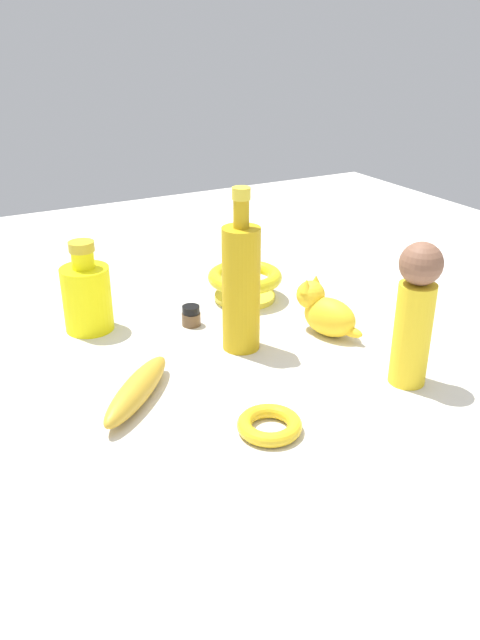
{
  "coord_description": "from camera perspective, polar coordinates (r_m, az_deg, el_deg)",
  "views": [
    {
      "loc": [
        0.42,
        0.78,
        0.48
      ],
      "look_at": [
        0.0,
        0.0,
        0.06
      ],
      "focal_mm": 35.61,
      "sensor_mm": 36.0,
      "label": 1
    }
  ],
  "objects": [
    {
      "name": "person_figure_adult",
      "position": [
        0.92,
        15.45,
        0.69
      ],
      "size": [
        0.07,
        0.07,
        0.22
      ],
      "color": "yellow",
      "rests_on": "ground"
    },
    {
      "name": "cat_figurine",
      "position": [
        1.08,
        7.64,
        0.82
      ],
      "size": [
        0.09,
        0.13,
        0.09
      ],
      "color": "yellow",
      "rests_on": "ground"
    },
    {
      "name": "nail_polish_jar",
      "position": [
        1.11,
        -4.42,
        0.38
      ],
      "size": [
        0.03,
        0.03,
        0.04
      ],
      "color": "brown",
      "rests_on": "ground"
    },
    {
      "name": "bangle",
      "position": [
        0.83,
        2.67,
        -9.4
      ],
      "size": [
        0.09,
        0.09,
        0.02
      ],
      "primitive_type": "torus",
      "color": "yellow",
      "rests_on": "ground"
    },
    {
      "name": "bowl",
      "position": [
        1.2,
        0.45,
        3.53
      ],
      "size": [
        0.14,
        0.14,
        0.06
      ],
      "color": "yellow",
      "rests_on": "ground"
    },
    {
      "name": "bottle_tall",
      "position": [
        0.99,
        0.11,
        3.08
      ],
      "size": [
        0.06,
        0.06,
        0.26
      ],
      "color": "gold",
      "rests_on": "ground"
    },
    {
      "name": "bottle_short",
      "position": [
        1.1,
        -13.6,
        2.18
      ],
      "size": [
        0.08,
        0.08,
        0.16
      ],
      "color": "#F8EE11",
      "rests_on": "ground"
    },
    {
      "name": "ground",
      "position": [
        1.01,
        0.0,
        -3.19
      ],
      "size": [
        2.0,
        2.0,
        0.0
      ],
      "primitive_type": "plane",
      "color": "silver"
    },
    {
      "name": "banana",
      "position": [
        0.9,
        -9.25,
        -6.2
      ],
      "size": [
        0.16,
        0.16,
        0.04
      ],
      "primitive_type": "ellipsoid",
      "rotation": [
        0.0,
        0.0,
        3.94
      ],
      "color": "gold",
      "rests_on": "ground"
    }
  ]
}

